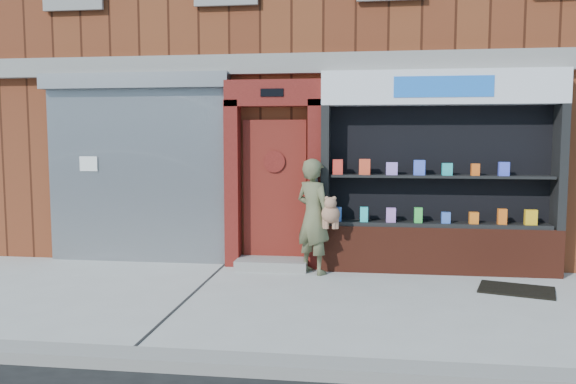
# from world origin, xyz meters

# --- Properties ---
(ground) EXTENTS (80.00, 80.00, 0.00)m
(ground) POSITION_xyz_m (0.00, 0.00, 0.00)
(ground) COLOR #9E9E99
(ground) RESTS_ON ground
(curb) EXTENTS (60.00, 0.30, 0.12)m
(curb) POSITION_xyz_m (0.00, -2.15, 0.06)
(curb) COLOR gray
(curb) RESTS_ON ground
(building) EXTENTS (12.00, 8.16, 8.00)m
(building) POSITION_xyz_m (-0.00, 5.99, 4.00)
(building) COLOR #612A16
(building) RESTS_ON ground
(shutter_bay) EXTENTS (3.10, 0.30, 3.04)m
(shutter_bay) POSITION_xyz_m (-3.00, 1.93, 1.72)
(shutter_bay) COLOR gray
(shutter_bay) RESTS_ON ground
(red_door_bay) EXTENTS (1.52, 0.58, 2.90)m
(red_door_bay) POSITION_xyz_m (-0.75, 1.86, 1.46)
(red_door_bay) COLOR #53110E
(red_door_bay) RESTS_ON ground
(pharmacy_bay) EXTENTS (3.50, 0.41, 3.00)m
(pharmacy_bay) POSITION_xyz_m (1.75, 1.81, 1.37)
(pharmacy_bay) COLOR #592215
(pharmacy_bay) RESTS_ON ground
(woman) EXTENTS (0.77, 0.71, 1.72)m
(woman) POSITION_xyz_m (-0.08, 1.50, 0.86)
(woman) COLOR #575A3B
(woman) RESTS_ON ground
(doormat) EXTENTS (1.09, 0.90, 0.02)m
(doormat) POSITION_xyz_m (2.66, 0.87, 0.01)
(doormat) COLOR black
(doormat) RESTS_ON ground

